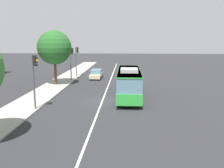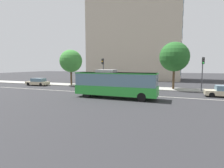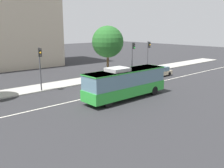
% 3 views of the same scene
% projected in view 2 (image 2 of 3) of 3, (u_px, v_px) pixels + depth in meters
% --- Properties ---
extents(ground_plane, '(160.00, 160.00, 0.00)m').
position_uv_depth(ground_plane, '(111.00, 94.00, 24.94)').
color(ground_plane, '#28282B').
extents(sidewalk_kerb, '(80.00, 3.65, 0.14)m').
position_uv_depth(sidewalk_kerb, '(126.00, 87.00, 31.88)').
color(sidewalk_kerb, '#9E9B93').
rests_on(sidewalk_kerb, ground_plane).
extents(lane_centre_line, '(76.00, 0.16, 0.01)m').
position_uv_depth(lane_centre_line, '(111.00, 94.00, 24.94)').
color(lane_centre_line, silver).
rests_on(lane_centre_line, ground_plane).
extents(transit_bus, '(10.00, 2.51, 3.46)m').
position_uv_depth(transit_bus, '(116.00, 83.00, 21.51)').
color(transit_bus, green).
rests_on(transit_bus, ground_plane).
extents(sedan_beige, '(4.56, 1.96, 1.46)m').
position_uv_depth(sedan_beige, '(38.00, 82.00, 35.01)').
color(sedan_beige, '#C6B793').
rests_on(sedan_beige, ground_plane).
extents(traffic_light_near_corner, '(0.34, 0.62, 5.20)m').
position_uv_depth(traffic_light_near_corner, '(203.00, 68.00, 26.00)').
color(traffic_light_near_corner, '#47474C').
rests_on(traffic_light_near_corner, ground_plane).
extents(traffic_light_mid_block, '(0.35, 0.62, 5.20)m').
position_uv_depth(traffic_light_mid_block, '(103.00, 68.00, 31.26)').
color(traffic_light_mid_block, '#47474C').
rests_on(traffic_light_mid_block, ground_plane).
extents(street_tree_kerbside_left, '(4.41, 4.41, 7.05)m').
position_uv_depth(street_tree_kerbside_left, '(71.00, 61.00, 34.90)').
color(street_tree_kerbside_left, '#4C3823').
rests_on(street_tree_kerbside_left, ground_plane).
extents(street_tree_kerbside_centre, '(4.74, 4.74, 7.74)m').
position_uv_depth(street_tree_kerbside_centre, '(174.00, 57.00, 28.54)').
color(street_tree_kerbside_centre, '#4C3823').
rests_on(street_tree_kerbside_centre, ground_plane).
extents(office_block_background, '(25.95, 13.67, 23.80)m').
position_uv_depth(office_block_background, '(135.00, 38.00, 51.69)').
color(office_block_background, '#B7A893').
rests_on(office_block_background, ground_plane).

